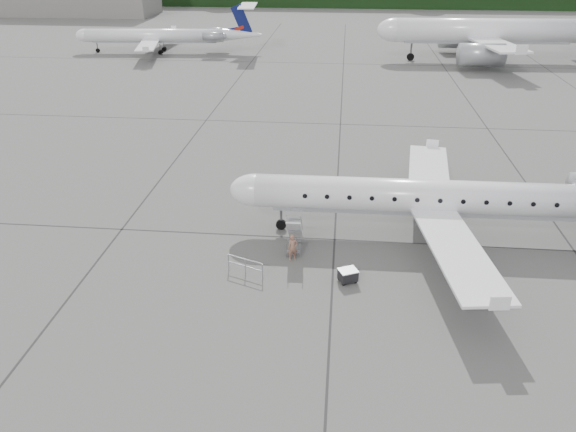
# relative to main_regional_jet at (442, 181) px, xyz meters

# --- Properties ---
(ground) EXTENTS (320.00, 320.00, 0.00)m
(ground) POSITION_rel_main_regional_jet_xyz_m (-1.11, -7.07, -3.72)
(ground) COLOR #595956
(ground) RESTS_ON ground
(main_regional_jet) EXTENTS (29.23, 21.20, 7.44)m
(main_regional_jet) POSITION_rel_main_regional_jet_xyz_m (0.00, 0.00, 0.00)
(main_regional_jet) COLOR white
(main_regional_jet) RESTS_ON ground
(airstair) EXTENTS (0.88, 2.49, 2.33)m
(airstair) POSITION_rel_main_regional_jet_xyz_m (-8.68, -2.42, -2.55)
(airstair) COLOR white
(airstair) RESTS_ON ground
(passenger) EXTENTS (0.69, 0.58, 1.61)m
(passenger) POSITION_rel_main_regional_jet_xyz_m (-8.67, -3.81, -2.91)
(passenger) COLOR #8E604D
(passenger) RESTS_ON ground
(safety_railing) EXTENTS (2.07, 0.89, 1.00)m
(safety_railing) POSITION_rel_main_regional_jet_xyz_m (-11.15, -5.69, -3.22)
(safety_railing) COLOR gray
(safety_railing) RESTS_ON ground
(baggage_cart) EXTENTS (1.17, 1.08, 0.81)m
(baggage_cart) POSITION_rel_main_regional_jet_xyz_m (-5.46, -5.84, -3.31)
(baggage_cart) COLOR black
(baggage_cart) RESTS_ON ground
(bg_narrowbody) EXTENTS (35.25, 26.22, 12.22)m
(bg_narrowbody) POSITION_rel_main_regional_jet_xyz_m (14.40, 56.15, 2.39)
(bg_narrowbody) COLOR white
(bg_narrowbody) RESTS_ON ground
(bg_regional_left) EXTENTS (29.63, 22.47, 7.35)m
(bg_regional_left) POSITION_rel_main_regional_jet_xyz_m (-36.36, 57.96, -0.04)
(bg_regional_left) COLOR white
(bg_regional_left) RESTS_ON ground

